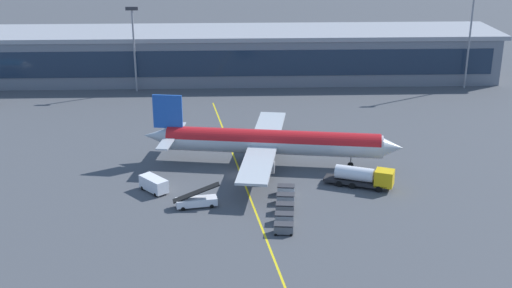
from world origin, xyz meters
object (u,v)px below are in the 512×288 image
baggage_cart_1 (284,218)px  baggage_cart_2 (285,208)px  fuel_tanker (364,177)px  belt_loader (196,201)px  baggage_cart_0 (284,228)px  baggage_cart_3 (285,198)px  crew_van (154,184)px  baggage_cart_4 (286,190)px  main_airliner (271,142)px

baggage_cart_1 → baggage_cart_2: 3.20m
fuel_tanker → belt_loader: size_ratio=1.56×
baggage_cart_0 → baggage_cart_3: size_ratio=1.00×
crew_van → baggage_cart_4: size_ratio=1.84×
belt_loader → fuel_tanker: bearing=13.6°
crew_van → baggage_cart_1: size_ratio=1.84×
baggage_cart_1 → baggage_cart_4: same height
crew_van → baggage_cart_0: (18.90, -14.42, -0.53)m
main_airliner → baggage_cart_4: main_airliner is taller
belt_loader → crew_van: bearing=140.1°
belt_loader → baggage_cart_4: size_ratio=2.51×
main_airliner → baggage_cart_0: (0.30, -25.02, -3.33)m
belt_loader → baggage_cart_3: (13.14, 0.79, -0.21)m
fuel_tanker → belt_loader: 26.56m
fuel_tanker → baggage_cart_4: fuel_tanker is taller
baggage_cart_3 → baggage_cart_4: same height
fuel_tanker → baggage_cart_2: bearing=-146.3°
main_airliner → baggage_cart_3: bearing=-85.2°
baggage_cart_2 → baggage_cart_4: same height
belt_loader → baggage_cart_0: size_ratio=2.51×
baggage_cart_0 → baggage_cart_3: same height
baggage_cart_1 → baggage_cart_0: bearing=-96.0°
crew_van → baggage_cart_4: bearing=-4.8°
main_airliner → baggage_cart_2: size_ratio=15.68×
baggage_cart_0 → main_airliner: bearing=90.7°
baggage_cart_3 → baggage_cart_0: bearing=-96.0°
baggage_cart_1 → baggage_cart_2: size_ratio=1.00×
belt_loader → baggage_cart_3: bearing=3.4°
fuel_tanker → baggage_cart_1: bearing=-138.4°
main_airliner → baggage_cart_1: (0.64, -21.84, -3.33)m
fuel_tanker → baggage_cart_0: 20.33m
baggage_cart_2 → baggage_cart_3: size_ratio=1.00×
belt_loader → baggage_cart_2: size_ratio=2.51×
baggage_cart_0 → baggage_cart_4: bearing=84.0°
baggage_cart_0 → baggage_cart_2: same height
crew_van → belt_loader: 8.83m
fuel_tanker → baggage_cart_3: 13.83m
baggage_cart_4 → baggage_cart_0: bearing=-96.0°
fuel_tanker → baggage_cart_1: fuel_tanker is taller
baggage_cart_0 → fuel_tanker: bearing=47.7°
baggage_cart_2 → baggage_cart_3: bearing=84.0°
baggage_cart_0 → baggage_cart_4: size_ratio=1.00×
main_airliner → crew_van: size_ratio=8.53×
crew_van → baggage_cart_4: crew_van is taller
baggage_cart_4 → belt_loader: bearing=-163.6°
fuel_tanker → crew_van: size_ratio=2.13×
belt_loader → baggage_cart_1: 13.66m
baggage_cart_1 → baggage_cart_3: 6.40m
baggage_cart_0 → baggage_cart_4: same height
belt_loader → baggage_cart_1: (12.47, -5.58, -0.21)m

